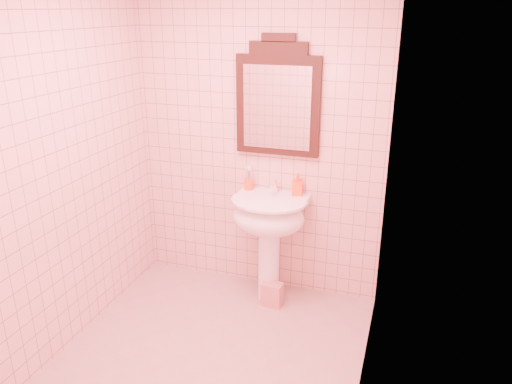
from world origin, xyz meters
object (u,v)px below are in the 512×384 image
(pedestal_sink, at_px, (269,224))
(mirror, at_px, (278,101))
(soap_dispenser, at_px, (297,184))
(towel, at_px, (272,294))
(toothbrush_cup, at_px, (249,184))

(pedestal_sink, xyz_separation_m, mirror, (0.00, 0.20, 0.92))
(soap_dispenser, distance_m, towel, 0.90)
(mirror, distance_m, toothbrush_cup, 0.71)
(pedestal_sink, xyz_separation_m, towel, (0.06, -0.09, -0.56))
(mirror, bearing_deg, toothbrush_cup, -169.22)
(towel, bearing_deg, soap_dispenser, 65.06)
(mirror, bearing_deg, towel, -78.36)
(toothbrush_cup, distance_m, towel, 0.90)
(soap_dispenser, relative_size, towel, 0.92)
(pedestal_sink, height_order, soap_dispenser, soap_dispenser)
(toothbrush_cup, bearing_deg, pedestal_sink, -36.17)
(pedestal_sink, distance_m, soap_dispenser, 0.38)
(pedestal_sink, height_order, towel, pedestal_sink)
(pedestal_sink, relative_size, soap_dispenser, 4.86)
(soap_dispenser, height_order, towel, soap_dispenser)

